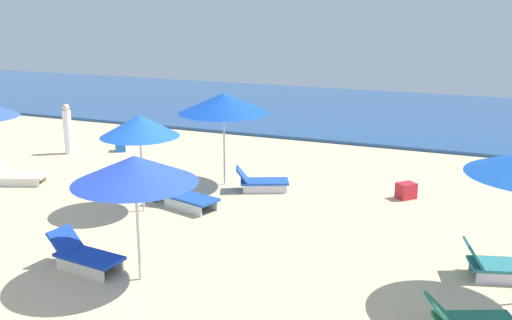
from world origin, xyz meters
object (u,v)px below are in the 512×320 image
lounge_chair_1_0 (18,176)px  lounge_chair_6_0 (135,188)px  lounge_chair_0_0 (85,256)px  umbrella_3 (224,103)px  beachgoer_0 (68,130)px  cooler_box_1 (120,146)px  lounge_chair_6_1 (187,197)px  umbrella_0 (135,169)px  lounge_chair_3_0 (261,182)px  cooler_box_2 (406,191)px  umbrella_6 (140,126)px  lounge_chair_4_0 (496,264)px

lounge_chair_1_0 → lounge_chair_6_0: lounge_chair_1_0 is taller
lounge_chair_0_0 → lounge_chair_1_0: bearing=61.4°
umbrella_3 → lounge_chair_6_0: bearing=-133.1°
lounge_chair_0_0 → beachgoer_0: beachgoer_0 is taller
cooler_box_1 → beachgoer_0: bearing=-91.5°
lounge_chair_1_0 → cooler_box_1: (0.43, 4.28, -0.07)m
umbrella_3 → lounge_chair_6_1: umbrella_3 is taller
umbrella_0 → cooler_box_1: umbrella_0 is taller
lounge_chair_3_0 → cooler_box_1: bearing=45.7°
lounge_chair_0_0 → lounge_chair_6_1: size_ratio=0.92×
lounge_chair_1_0 → beachgoer_0: (-0.96, 3.34, 0.57)m
lounge_chair_3_0 → cooler_box_1: (-6.08, 2.26, -0.09)m
beachgoer_0 → umbrella_0: bearing=-44.0°
lounge_chair_3_0 → lounge_chair_6_1: bearing=125.4°
lounge_chair_1_0 → cooler_box_1: 4.31m
lounge_chair_6_1 → cooler_box_2: (4.90, 2.79, -0.08)m
umbrella_6 → beachgoer_0: size_ratio=1.41×
umbrella_0 → lounge_chair_6_1: 4.36m
lounge_chair_6_1 → cooler_box_1: bearing=65.5°
umbrella_3 → lounge_chair_4_0: umbrella_3 is taller
umbrella_6 → lounge_chair_6_1: 2.12m
lounge_chair_4_0 → beachgoer_0: bearing=55.8°
lounge_chair_1_0 → lounge_chair_6_0: bearing=-105.8°
lounge_chair_1_0 → lounge_chair_6_1: lounge_chair_6_1 is taller
lounge_chair_0_0 → cooler_box_2: bearing=-29.8°
lounge_chair_3_0 → beachgoer_0: (-7.47, 1.32, 0.56)m
lounge_chair_3_0 → cooler_box_2: 3.82m
lounge_chair_0_0 → beachgoer_0: 9.46m
umbrella_0 → cooler_box_2: size_ratio=5.08×
umbrella_6 → cooler_box_2: size_ratio=5.14×
lounge_chair_6_1 → umbrella_3: bearing=15.4°
umbrella_3 → umbrella_6: size_ratio=1.08×
lounge_chair_6_1 → cooler_box_1: lounge_chair_6_1 is taller
lounge_chair_1_0 → umbrella_3: bearing=-89.0°
umbrella_6 → lounge_chair_6_0: (-0.82, 0.89, -1.89)m
cooler_box_1 → cooler_box_2: cooler_box_2 is taller
umbrella_0 → cooler_box_1: size_ratio=5.24×
umbrella_6 → beachgoer_0: umbrella_6 is taller
lounge_chair_6_1 → lounge_chair_3_0: bearing=-14.5°
lounge_chair_0_0 → umbrella_0: bearing=-81.6°
cooler_box_1 → cooler_box_2: 9.91m
lounge_chair_1_0 → umbrella_6: umbrella_6 is taller
lounge_chair_4_0 → lounge_chair_3_0: bearing=46.1°
lounge_chair_1_0 → umbrella_0: bearing=-141.0°
lounge_chair_0_0 → lounge_chair_6_0: 4.40m
lounge_chair_1_0 → cooler_box_2: size_ratio=3.32×
lounge_chair_3_0 → lounge_chair_6_1: (-1.17, -1.97, 0.03)m
umbrella_0 → cooler_box_1: (-6.02, 8.04, -1.94)m
lounge_chair_6_1 → lounge_chair_1_0: bearing=106.8°
lounge_chair_0_0 → cooler_box_1: lounge_chair_0_0 is taller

